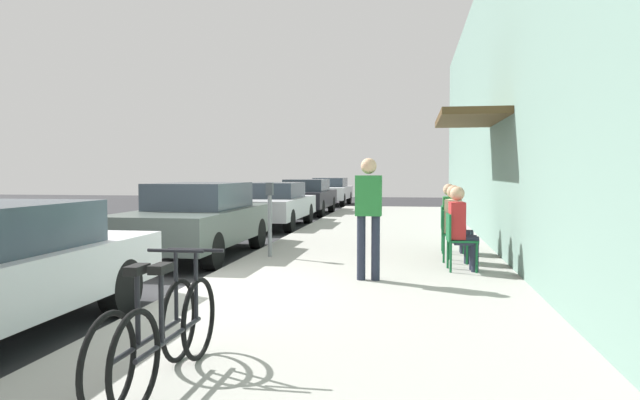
{
  "coord_description": "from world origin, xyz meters",
  "views": [
    {
      "loc": [
        2.95,
        -7.02,
        1.62
      ],
      "look_at": [
        1.03,
        4.68,
        1.04
      ],
      "focal_mm": 31.65,
      "sensor_mm": 36.0,
      "label": 1
    }
  ],
  "objects": [
    {
      "name": "ground_plane",
      "position": [
        0.0,
        0.0,
        0.0
      ],
      "size": [
        60.0,
        60.0,
        0.0
      ],
      "primitive_type": "plane",
      "color": "#2D2D30"
    },
    {
      "name": "sidewalk_slab",
      "position": [
        2.25,
        2.0,
        0.06
      ],
      "size": [
        4.5,
        32.0,
        0.12
      ],
      "primitive_type": "cube",
      "color": "#9E9B93",
      "rests_on": "ground_plane"
    },
    {
      "name": "building_facade",
      "position": [
        4.65,
        2.01,
        3.08
      ],
      "size": [
        1.4,
        32.0,
        6.17
      ],
      "color": "gray",
      "rests_on": "ground_plane"
    },
    {
      "name": "parked_car_1",
      "position": [
        -1.1,
        3.23,
        0.73
      ],
      "size": [
        1.8,
        4.4,
        1.42
      ],
      "color": "#47514C",
      "rests_on": "ground_plane"
    },
    {
      "name": "parked_car_2",
      "position": [
        -1.1,
        9.11,
        0.69
      ],
      "size": [
        1.8,
        4.4,
        1.32
      ],
      "color": "#B7B7BC",
      "rests_on": "ground_plane"
    },
    {
      "name": "parked_car_3",
      "position": [
        -1.1,
        14.35,
        0.71
      ],
      "size": [
        1.8,
        4.4,
        1.35
      ],
      "color": "black",
      "rests_on": "ground_plane"
    },
    {
      "name": "parked_car_4",
      "position": [
        -1.1,
        20.73,
        0.71
      ],
      "size": [
        1.8,
        4.4,
        1.35
      ],
      "color": "silver",
      "rests_on": "ground_plane"
    },
    {
      "name": "parking_meter",
      "position": [
        0.45,
        2.69,
        0.89
      ],
      "size": [
        0.12,
        0.1,
        1.32
      ],
      "color": "slate",
      "rests_on": "sidewalk_slab"
    },
    {
      "name": "bicycle_0",
      "position": [
        1.13,
        -3.36,
        0.48
      ],
      "size": [
        0.46,
        1.71,
        0.9
      ],
      "color": "black",
      "rests_on": "sidewalk_slab"
    },
    {
      "name": "bicycle_1",
      "position": [
        1.27,
        -3.3,
        0.48
      ],
      "size": [
        0.46,
        1.71,
        0.9
      ],
      "color": "black",
      "rests_on": "sidewalk_slab"
    },
    {
      "name": "cafe_chair_0",
      "position": [
        3.63,
        1.77,
        0.62
      ],
      "size": [
        0.46,
        0.46,
        0.87
      ],
      "color": "#14592D",
      "rests_on": "sidewalk_slab"
    },
    {
      "name": "seated_patron_0",
      "position": [
        3.69,
        1.77,
        0.82
      ],
      "size": [
        0.44,
        0.37,
        1.29
      ],
      "color": "#232838",
      "rests_on": "sidewalk_slab"
    },
    {
      "name": "cafe_chair_1",
      "position": [
        3.63,
        2.63,
        0.62
      ],
      "size": [
        0.54,
        0.54,
        0.87
      ],
      "color": "#14592D",
      "rests_on": "sidewalk_slab"
    },
    {
      "name": "seated_patron_1",
      "position": [
        3.69,
        2.62,
        0.82
      ],
      "size": [
        0.5,
        0.45,
        1.29
      ],
      "color": "#232838",
      "rests_on": "sidewalk_slab"
    },
    {
      "name": "cafe_chair_2",
      "position": [
        3.63,
        3.74,
        0.62
      ],
      "size": [
        0.45,
        0.45,
        0.87
      ],
      "color": "#14592D",
      "rests_on": "sidewalk_slab"
    },
    {
      "name": "seated_patron_2",
      "position": [
        3.69,
        3.74,
        0.82
      ],
      "size": [
        0.43,
        0.36,
        1.29
      ],
      "color": "#232838",
      "rests_on": "sidewalk_slab"
    },
    {
      "name": "pedestrian_standing",
      "position": [
        2.35,
        0.79,
        1.12
      ],
      "size": [
        0.36,
        0.22,
        1.7
      ],
      "color": "#232838",
      "rests_on": "sidewalk_slab"
    }
  ]
}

